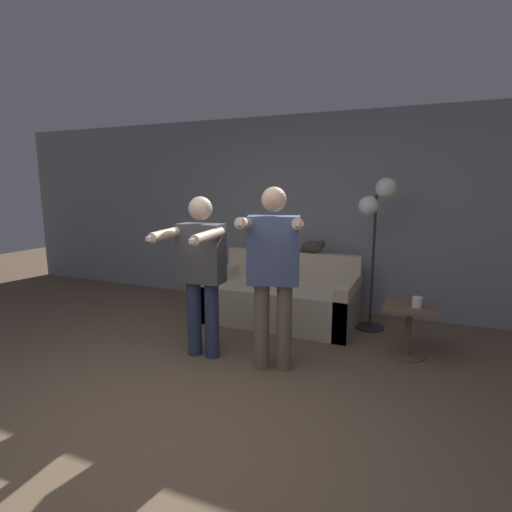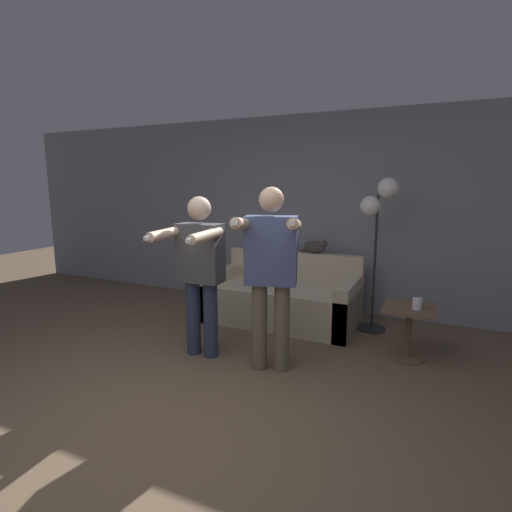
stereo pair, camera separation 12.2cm
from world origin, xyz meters
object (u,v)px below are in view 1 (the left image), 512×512
object	(u,v)px
person_left	(201,266)
person_right	(273,266)
cup	(417,302)
side_table	(409,320)
cat	(313,246)
couch	(282,299)
floor_lamp	(376,211)

from	to	relation	value
person_left	person_right	size ratio (longest dim) A/B	0.95
person_right	cup	world-z (taller)	person_right
side_table	cup	world-z (taller)	cup
cat	side_table	world-z (taller)	cat
couch	side_table	size ratio (longest dim) A/B	3.45
person_left	person_right	bearing A→B (deg)	-2.74
cat	floor_lamp	world-z (taller)	floor_lamp
person_left	floor_lamp	bearing A→B (deg)	42.78
floor_lamp	cup	bearing A→B (deg)	-54.60
person_left	floor_lamp	xyz separation A→B (m)	(1.43, 1.46, 0.48)
person_right	person_left	bearing A→B (deg)	164.10
couch	person_right	xyz separation A→B (m)	(0.37, -1.31, 0.69)
couch	person_left	xyz separation A→B (m)	(-0.37, -1.32, 0.63)
couch	floor_lamp	bearing A→B (deg)	7.99
person_right	couch	bearing A→B (deg)	89.78
couch	cat	size ratio (longest dim) A/B	4.59
person_right	floor_lamp	xyz separation A→B (m)	(0.69, 1.46, 0.42)
person_left	side_table	xyz separation A→B (m)	(1.87, 0.80, -0.53)
couch	side_table	xyz separation A→B (m)	(1.50, -0.51, 0.10)
cat	floor_lamp	distance (m)	0.94
person_right	floor_lamp	bearing A→B (deg)	48.72
person_right	cat	world-z (taller)	person_right
person_right	cat	xyz separation A→B (m)	(-0.09, 1.68, -0.07)
couch	floor_lamp	size ratio (longest dim) A/B	1.02
couch	floor_lamp	world-z (taller)	floor_lamp
person_left	cat	distance (m)	1.81
couch	floor_lamp	xyz separation A→B (m)	(1.06, 0.15, 1.11)
side_table	couch	bearing A→B (deg)	161.06
couch	person_left	bearing A→B (deg)	-105.62
side_table	cup	xyz separation A→B (m)	(0.06, -0.04, 0.20)
cat	side_table	bearing A→B (deg)	-36.04
side_table	person_right	bearing A→B (deg)	-144.64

